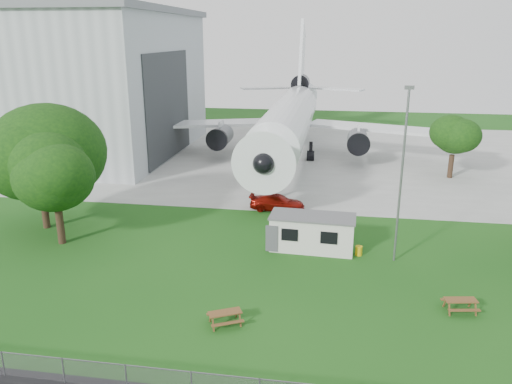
# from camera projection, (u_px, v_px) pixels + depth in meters

# --- Properties ---
(ground) EXTENTS (160.00, 160.00, 0.00)m
(ground) POSITION_uv_depth(u_px,v_px,m) (267.00, 294.00, 30.53)
(ground) COLOR #26601B
(concrete_apron) EXTENTS (120.00, 46.00, 0.03)m
(concrete_apron) POSITION_uv_depth(u_px,v_px,m) (306.00, 155.00, 66.34)
(concrete_apron) COLOR #B7B7B2
(concrete_apron) RESTS_ON ground
(hangar) EXTENTS (43.00, 31.00, 18.55)m
(hangar) POSITION_uv_depth(u_px,v_px,m) (25.00, 80.00, 67.31)
(hangar) COLOR #B2B7BC
(hangar) RESTS_ON ground
(airliner) EXTENTS (46.36, 47.73, 17.69)m
(airliner) POSITION_uv_depth(u_px,v_px,m) (290.00, 117.00, 63.04)
(airliner) COLOR white
(airliner) RESTS_ON ground
(site_cabin) EXTENTS (6.81, 3.01, 2.62)m
(site_cabin) POSITION_uv_depth(u_px,v_px,m) (312.00, 232.00, 36.66)
(site_cabin) COLOR silver
(site_cabin) RESTS_ON ground
(picnic_west) EXTENTS (2.28, 2.15, 0.76)m
(picnic_west) POSITION_uv_depth(u_px,v_px,m) (225.00, 324.00, 27.37)
(picnic_west) COLOR brown
(picnic_west) RESTS_ON ground
(picnic_east) EXTENTS (2.02, 1.78, 0.76)m
(picnic_east) POSITION_uv_depth(u_px,v_px,m) (459.00, 311.00, 28.66)
(picnic_east) COLOR brown
(picnic_east) RESTS_ON ground
(lamp_mast) EXTENTS (0.16, 0.16, 12.00)m
(lamp_mast) POSITION_uv_depth(u_px,v_px,m) (401.00, 179.00, 33.35)
(lamp_mast) COLOR slate
(lamp_mast) RESTS_ON ground
(tree_west_big) EXTENTS (9.60, 9.60, 11.07)m
(tree_west_big) POSITION_uv_depth(u_px,v_px,m) (37.00, 153.00, 39.32)
(tree_west_big) COLOR #382619
(tree_west_big) RESTS_ON ground
(tree_west_small) EXTENTS (5.95, 5.95, 8.56)m
(tree_west_small) POSITION_uv_depth(u_px,v_px,m) (54.00, 173.00, 36.44)
(tree_west_small) COLOR #382619
(tree_west_small) RESTS_ON ground
(tree_far_apron) EXTENTS (5.45, 5.45, 7.24)m
(tree_far_apron) POSITION_uv_depth(u_px,v_px,m) (454.00, 138.00, 54.22)
(tree_far_apron) COLOR #382619
(tree_far_apron) RESTS_ON ground
(car_apron_van) EXTENTS (5.00, 2.17, 1.43)m
(car_apron_van) POSITION_uv_depth(u_px,v_px,m) (277.00, 203.00, 45.07)
(car_apron_van) COLOR maroon
(car_apron_van) RESTS_ON ground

